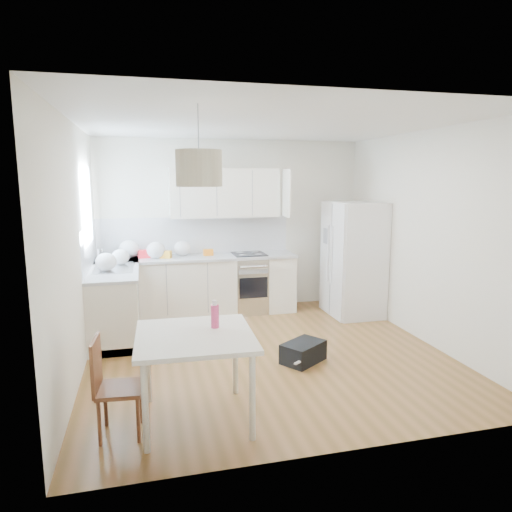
{
  "coord_description": "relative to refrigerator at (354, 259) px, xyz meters",
  "views": [
    {
      "loc": [
        -1.4,
        -5.08,
        2.1
      ],
      "look_at": [
        -0.03,
        0.4,
        1.13
      ],
      "focal_mm": 32.0,
      "sensor_mm": 36.0,
      "label": 1
    }
  ],
  "objects": [
    {
      "name": "dining_table",
      "position": [
        -2.75,
        -2.59,
        -0.18
      ],
      "size": [
        1.03,
        1.03,
        0.78
      ],
      "rotation": [
        0.0,
        0.0,
        -0.04
      ],
      "color": "beige",
      "rests_on": "floor"
    },
    {
      "name": "backsplash_left",
      "position": [
        -3.83,
        -0.06,
        0.34
      ],
      "size": [
        0.01,
        1.8,
        0.58
      ],
      "primitive_type": "cube",
      "color": "white",
      "rests_on": "wall_left"
    },
    {
      "name": "pendant_lamp",
      "position": [
        -2.67,
        -2.47,
        1.31
      ],
      "size": [
        0.41,
        0.41,
        0.3
      ],
      "primitive_type": "cylinder",
      "rotation": [
        0.0,
        0.0,
        0.06
      ],
      "color": "beige",
      "rests_on": "ceiling"
    },
    {
      "name": "grocery_bag_e",
      "position": [
        -3.62,
        -0.29,
        0.16
      ],
      "size": [
        0.26,
        0.22,
        0.24
      ],
      "primitive_type": "ellipsoid",
      "color": "white",
      "rests_on": "counter_left"
    },
    {
      "name": "sink",
      "position": [
        -3.54,
        -0.11,
        0.04
      ],
      "size": [
        0.5,
        0.8,
        0.16
      ],
      "primitive_type": null,
      "color": "#BABCBF",
      "rests_on": "counter_left"
    },
    {
      "name": "dining_chair",
      "position": [
        -3.38,
        -2.68,
        -0.46
      ],
      "size": [
        0.38,
        0.38,
        0.84
      ],
      "primitive_type": null,
      "rotation": [
        0.0,
        0.0,
        -0.09
      ],
      "color": "#532B18",
      "rests_on": "floor"
    },
    {
      "name": "cabinets_left",
      "position": [
        -3.54,
        -0.06,
        -0.43
      ],
      "size": [
        0.6,
        1.8,
        0.88
      ],
      "primitive_type": "cube",
      "color": "white",
      "rests_on": "floor"
    },
    {
      "name": "drink_bottle",
      "position": [
        -2.55,
        -2.46,
        0.03
      ],
      "size": [
        0.08,
        0.08,
        0.25
      ],
      "primitive_type": "cylinder",
      "rotation": [
        0.0,
        0.0,
        0.13
      ],
      "color": "#D33A6F",
      "rests_on": "dining_table"
    },
    {
      "name": "wall_left",
      "position": [
        -3.84,
        -1.26,
        0.48
      ],
      "size": [
        0.0,
        4.2,
        4.2
      ],
      "primitive_type": "plane",
      "rotation": [
        1.57,
        0.0,
        1.57
      ],
      "color": "white",
      "rests_on": "floor"
    },
    {
      "name": "gym_bag",
      "position": [
        -1.4,
        -1.61,
        -0.76
      ],
      "size": [
        0.6,
        0.55,
        0.23
      ],
      "primitive_type": "cube",
      "rotation": [
        0.0,
        0.0,
        0.61
      ],
      "color": "black",
      "rests_on": "floor"
    },
    {
      "name": "wall_back",
      "position": [
        -1.74,
        0.84,
        0.48
      ],
      "size": [
        4.2,
        0.0,
        4.2
      ],
      "primitive_type": "plane",
      "rotation": [
        1.57,
        0.0,
        0.0
      ],
      "color": "white",
      "rests_on": "floor"
    },
    {
      "name": "upper_cabinets",
      "position": [
        -1.89,
        0.68,
        1.0
      ],
      "size": [
        1.7,
        0.32,
        0.75
      ],
      "primitive_type": "cube",
      "color": "white",
      "rests_on": "wall_back"
    },
    {
      "name": "grocery_bag_a",
      "position": [
        -3.36,
        0.64,
        0.18
      ],
      "size": [
        0.3,
        0.25,
        0.27
      ],
      "primitive_type": "ellipsoid",
      "color": "white",
      "rests_on": "counter_back"
    },
    {
      "name": "range_oven",
      "position": [
        -1.54,
        0.54,
        -0.43
      ],
      "size": [
        0.5,
        0.61,
        0.88
      ],
      "primitive_type": null,
      "color": "#BABCBF",
      "rests_on": "floor"
    },
    {
      "name": "snack_yellow",
      "position": [
        -2.83,
        0.5,
        0.1
      ],
      "size": [
        0.19,
        0.15,
        0.11
      ],
      "primitive_type": "cube",
      "rotation": [
        0.0,
        0.0,
        -0.35
      ],
      "color": "orange",
      "rests_on": "counter_back"
    },
    {
      "name": "counter_left",
      "position": [
        -3.54,
        -0.06,
        0.03
      ],
      "size": [
        0.64,
        1.82,
        0.04
      ],
      "primitive_type": "cube",
      "color": "#B1B3B6",
      "rests_on": "cabinets_left"
    },
    {
      "name": "grocery_bag_d",
      "position": [
        -3.46,
        0.12,
        0.15
      ],
      "size": [
        0.24,
        0.2,
        0.22
      ],
      "primitive_type": "ellipsoid",
      "color": "white",
      "rests_on": "counter_back"
    },
    {
      "name": "wall_right",
      "position": [
        0.36,
        -1.26,
        0.48
      ],
      "size": [
        0.0,
        4.2,
        4.2
      ],
      "primitive_type": "plane",
      "rotation": [
        1.57,
        0.0,
        -1.57
      ],
      "color": "white",
      "rests_on": "floor"
    },
    {
      "name": "cabinets_back",
      "position": [
        -2.34,
        0.54,
        -0.43
      ],
      "size": [
        3.0,
        0.6,
        0.88
      ],
      "primitive_type": "cube",
      "color": "white",
      "rests_on": "floor"
    },
    {
      "name": "counter_back",
      "position": [
        -2.34,
        0.54,
        0.03
      ],
      "size": [
        3.02,
        0.64,
        0.04
      ],
      "primitive_type": "cube",
      "color": "#B1B3B6",
      "rests_on": "cabinets_back"
    },
    {
      "name": "grocery_bag_b",
      "position": [
        -2.97,
        0.51,
        0.17
      ],
      "size": [
        0.27,
        0.23,
        0.25
      ],
      "primitive_type": "ellipsoid",
      "color": "white",
      "rests_on": "counter_back"
    },
    {
      "name": "ceiling",
      "position": [
        -1.74,
        -1.26,
        1.83
      ],
      "size": [
        4.2,
        4.2,
        0.0
      ],
      "primitive_type": "plane",
      "rotation": [
        3.14,
        0.0,
        0.0
      ],
      "color": "white",
      "rests_on": "wall_back"
    },
    {
      "name": "refrigerator",
      "position": [
        0.0,
        0.0,
        0.0
      ],
      "size": [
        0.84,
        0.87,
        1.75
      ],
      "primitive_type": null,
      "rotation": [
        0.0,
        0.0,
        0.0
      ],
      "color": "white",
      "rests_on": "floor"
    },
    {
      "name": "snack_red",
      "position": [
        -3.14,
        0.61,
        0.11
      ],
      "size": [
        0.19,
        0.14,
        0.12
      ],
      "primitive_type": "cube",
      "rotation": [
        0.0,
        0.0,
        0.17
      ],
      "color": "red",
      "rests_on": "counter_back"
    },
    {
      "name": "grocery_bag_c",
      "position": [
        -2.57,
        0.65,
        0.16
      ],
      "size": [
        0.26,
        0.22,
        0.23
      ],
      "primitive_type": "ellipsoid",
      "color": "white",
      "rests_on": "counter_back"
    },
    {
      "name": "window_glassblock",
      "position": [
        -3.83,
        -0.11,
        0.88
      ],
      "size": [
        0.02,
        1.0,
        1.0
      ],
      "primitive_type": "cube",
      "color": "#BFE0F9",
      "rests_on": "wall_left"
    },
    {
      "name": "snack_orange",
      "position": [
        -2.18,
        0.58,
        0.09
      ],
      "size": [
        0.15,
        0.11,
        0.1
      ],
      "primitive_type": "cube",
      "rotation": [
        0.0,
        0.0,
        0.14
      ],
      "color": "orange",
      "rests_on": "counter_back"
    },
    {
      "name": "floor",
      "position": [
        -1.74,
        -1.26,
        -0.87
      ],
      "size": [
        4.2,
        4.2,
        0.0
      ],
      "primitive_type": "plane",
      "color": "brown",
      "rests_on": "ground"
    },
    {
      "name": "backsplash_back",
      "position": [
        -2.34,
        0.84,
        0.34
      ],
      "size": [
        3.0,
        0.01,
        0.58
      ],
      "primitive_type": "cube",
      "color": "white",
      "rests_on": "wall_back"
    }
  ]
}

